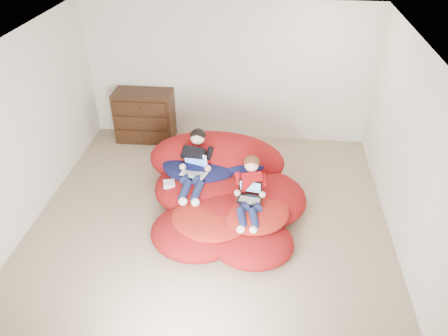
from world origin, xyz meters
TOP-DOWN VIEW (x-y plane):
  - room_shell at (0.00, 0.00)m, footprint 5.10×5.10m
  - dresser at (-1.50, 2.22)m, footprint 1.05×0.59m
  - beanbag_pile at (0.12, 0.35)m, footprint 2.44×2.44m
  - cream_pillow at (-0.30, 1.01)m, footprint 0.39×0.25m
  - older_boy at (-0.27, 0.47)m, footprint 0.37×1.06m
  - younger_boy at (0.55, -0.02)m, footprint 0.36×0.92m
  - laptop_white at (-0.27, 0.40)m, footprint 0.41×0.39m
  - laptop_black at (0.55, -0.06)m, footprint 0.35×0.32m
  - power_adapter at (-0.63, 0.24)m, footprint 0.20×0.20m

SIDE VIEW (x-z plane):
  - room_shell at x=0.00m, z-range -1.17..1.60m
  - beanbag_pile at x=0.12m, z-range -0.19..0.74m
  - power_adapter at x=-0.63m, z-range 0.39..0.45m
  - dresser at x=-1.50m, z-range 0.00..0.94m
  - laptop_black at x=0.55m, z-range 0.44..0.67m
  - cream_pillow at x=-0.30m, z-range 0.49..0.75m
  - younger_boy at x=0.55m, z-range 0.28..0.96m
  - laptop_white at x=-0.27m, z-range 0.50..0.76m
  - older_boy at x=-0.27m, z-range 0.33..1.03m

